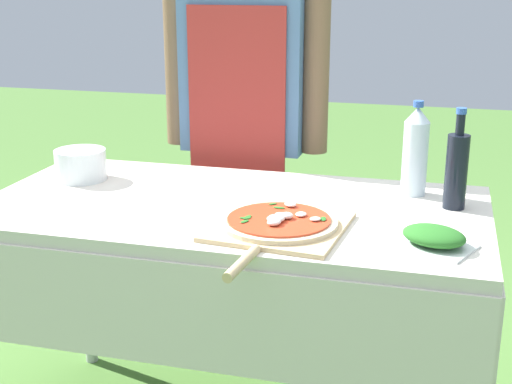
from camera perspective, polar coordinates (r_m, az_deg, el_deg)
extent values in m
cube|color=beige|center=(2.02, -1.92, -1.42)|extent=(1.41, 0.72, 0.04)
cube|color=beige|center=(1.76, -5.35, -9.98)|extent=(1.41, 0.01, 0.28)
cube|color=beige|center=(2.40, 0.64, -2.32)|extent=(1.41, 0.01, 0.28)
cube|color=beige|center=(2.36, -18.64, -3.55)|extent=(0.01, 0.72, 0.28)
cube|color=beige|center=(2.00, 18.20, -7.34)|extent=(0.01, 0.72, 0.28)
cylinder|color=#B7B7BC|center=(2.65, -13.49, -6.11)|extent=(0.04, 0.04, 0.73)
cylinder|color=#B7B7BC|center=(2.36, 15.81, -9.29)|extent=(0.04, 0.04, 0.73)
cylinder|color=#4C4C51|center=(2.66, 0.79, -4.89)|extent=(0.11, 0.11, 0.79)
cylinder|color=#4C4C51|center=(2.70, -2.41, -4.53)|extent=(0.11, 0.11, 0.79)
cube|color=#4C7099|center=(2.51, -0.90, 10.08)|extent=(0.43, 0.19, 0.59)
cube|color=#9E2D28|center=(2.45, -1.55, 4.65)|extent=(0.34, 0.02, 0.86)
cylinder|color=brown|center=(2.45, 4.79, 9.24)|extent=(0.09, 0.09, 0.53)
cylinder|color=brown|center=(2.59, -6.26, 9.64)|extent=(0.09, 0.09, 0.53)
cube|color=#D1B27F|center=(1.81, 1.84, -2.79)|extent=(0.36, 0.36, 0.01)
cylinder|color=#D1B27F|center=(1.59, -1.10, -5.69)|extent=(0.04, 0.18, 0.02)
cylinder|color=beige|center=(1.81, 1.84, -2.43)|extent=(0.30, 0.30, 0.01)
cylinder|color=#D14223|center=(1.81, 1.84, -2.17)|extent=(0.26, 0.26, 0.00)
ellipsoid|color=white|center=(1.81, 1.98, -1.86)|extent=(0.04, 0.04, 0.01)
ellipsoid|color=white|center=(1.89, 2.77, -0.99)|extent=(0.05, 0.04, 0.01)
ellipsoid|color=white|center=(1.75, 1.45, -2.43)|extent=(0.05, 0.05, 0.02)
ellipsoid|color=white|center=(1.76, 1.50, -2.40)|extent=(0.04, 0.05, 0.01)
ellipsoid|color=white|center=(1.80, 2.42, -1.90)|extent=(0.05, 0.05, 0.02)
ellipsoid|color=white|center=(1.79, 1.46, -2.06)|extent=(0.04, 0.04, 0.01)
ellipsoid|color=white|center=(1.79, 4.76, -2.16)|extent=(0.04, 0.04, 0.01)
ellipsoid|color=white|center=(1.82, 3.62, -1.78)|extent=(0.03, 0.03, 0.01)
ellipsoid|color=white|center=(1.78, 1.59, -2.15)|extent=(0.05, 0.05, 0.02)
ellipsoid|color=#286B23|center=(1.80, -0.87, -2.08)|extent=(0.03, 0.02, 0.00)
ellipsoid|color=#286B23|center=(1.91, 1.35, -0.95)|extent=(0.03, 0.02, 0.00)
ellipsoid|color=#286B23|center=(1.81, -0.69, -2.02)|extent=(0.02, 0.04, 0.00)
ellipsoid|color=#286B23|center=(1.78, -0.91, -2.35)|extent=(0.02, 0.03, 0.00)
ellipsoid|color=#286B23|center=(1.88, 1.85, -1.25)|extent=(0.03, 0.02, 0.00)
ellipsoid|color=#286B23|center=(1.80, 5.41, -2.14)|extent=(0.02, 0.04, 0.00)
cylinder|color=black|center=(2.02, 15.73, 1.55)|extent=(0.06, 0.06, 0.21)
cylinder|color=black|center=(1.99, 16.04, 5.22)|extent=(0.02, 0.02, 0.06)
cylinder|color=#335BB2|center=(1.98, 16.12, 6.26)|extent=(0.03, 0.03, 0.02)
cylinder|color=silver|center=(2.12, 12.59, 2.62)|extent=(0.07, 0.07, 0.22)
cone|color=silver|center=(2.09, 12.82, 6.06)|extent=(0.07, 0.07, 0.04)
cylinder|color=#335BB2|center=(2.08, 12.88, 6.89)|extent=(0.03, 0.03, 0.02)
cube|color=silver|center=(1.75, 14.00, -4.17)|extent=(0.22, 0.20, 0.01)
ellipsoid|color=#286B23|center=(1.74, 14.05, -3.42)|extent=(0.19, 0.17, 0.04)
cylinder|color=silver|center=(2.30, -13.85, 2.14)|extent=(0.16, 0.16, 0.10)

